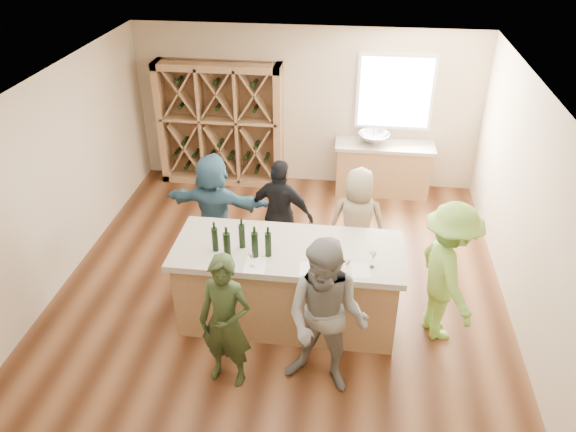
# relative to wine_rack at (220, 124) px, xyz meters

# --- Properties ---
(floor) EXTENTS (6.00, 7.00, 0.10)m
(floor) POSITION_rel_wine_rack_xyz_m (1.50, -3.27, -1.15)
(floor) COLOR #58321C
(floor) RESTS_ON ground
(ceiling) EXTENTS (6.00, 7.00, 0.10)m
(ceiling) POSITION_rel_wine_rack_xyz_m (1.50, -3.27, 1.75)
(ceiling) COLOR white
(ceiling) RESTS_ON ground
(wall_back) EXTENTS (6.00, 0.10, 2.80)m
(wall_back) POSITION_rel_wine_rack_xyz_m (1.50, 0.28, 0.30)
(wall_back) COLOR #C8B191
(wall_back) RESTS_ON ground
(wall_left) EXTENTS (0.10, 7.00, 2.80)m
(wall_left) POSITION_rel_wine_rack_xyz_m (-1.55, -3.27, 0.30)
(wall_left) COLOR #C8B191
(wall_left) RESTS_ON ground
(wall_right) EXTENTS (0.10, 7.00, 2.80)m
(wall_right) POSITION_rel_wine_rack_xyz_m (4.55, -3.27, 0.30)
(wall_right) COLOR #C8B191
(wall_right) RESTS_ON ground
(window_frame) EXTENTS (1.30, 0.06, 1.30)m
(window_frame) POSITION_rel_wine_rack_xyz_m (3.00, 0.20, 0.65)
(window_frame) COLOR white
(window_frame) RESTS_ON wall_back
(window_pane) EXTENTS (1.18, 0.01, 1.18)m
(window_pane) POSITION_rel_wine_rack_xyz_m (3.00, 0.17, 0.65)
(window_pane) COLOR white
(window_pane) RESTS_ON wall_back
(wine_rack) EXTENTS (2.20, 0.45, 2.20)m
(wine_rack) POSITION_rel_wine_rack_xyz_m (0.00, 0.00, 0.00)
(wine_rack) COLOR #987048
(wine_rack) RESTS_ON floor
(back_counter_base) EXTENTS (1.60, 0.58, 0.86)m
(back_counter_base) POSITION_rel_wine_rack_xyz_m (2.90, -0.07, -0.67)
(back_counter_base) COLOR #987048
(back_counter_base) RESTS_ON floor
(back_counter_top) EXTENTS (1.70, 0.62, 0.06)m
(back_counter_top) POSITION_rel_wine_rack_xyz_m (2.90, -0.07, -0.21)
(back_counter_top) COLOR #ADA18E
(back_counter_top) RESTS_ON back_counter_base
(sink) EXTENTS (0.54, 0.54, 0.19)m
(sink) POSITION_rel_wine_rack_xyz_m (2.70, -0.07, -0.09)
(sink) COLOR silver
(sink) RESTS_ON back_counter_top
(faucet) EXTENTS (0.02, 0.02, 0.30)m
(faucet) POSITION_rel_wine_rack_xyz_m (2.70, 0.11, -0.03)
(faucet) COLOR silver
(faucet) RESTS_ON back_counter_top
(tasting_counter_base) EXTENTS (2.60, 1.00, 1.00)m
(tasting_counter_base) POSITION_rel_wine_rack_xyz_m (1.68, -3.68, -0.60)
(tasting_counter_base) COLOR #987048
(tasting_counter_base) RESTS_ON floor
(tasting_counter_top) EXTENTS (2.72, 1.12, 0.08)m
(tasting_counter_top) POSITION_rel_wine_rack_xyz_m (1.68, -3.68, -0.06)
(tasting_counter_top) COLOR #ADA18E
(tasting_counter_top) RESTS_ON tasting_counter_base
(wine_bottle_a) EXTENTS (0.08, 0.08, 0.30)m
(wine_bottle_a) POSITION_rel_wine_rack_xyz_m (0.84, -3.84, 0.13)
(wine_bottle_a) COLOR black
(wine_bottle_a) RESTS_ON tasting_counter_top
(wine_bottle_b) EXTENTS (0.10, 0.10, 0.33)m
(wine_bottle_b) POSITION_rel_wine_rack_xyz_m (1.02, -3.97, 0.15)
(wine_bottle_b) COLOR black
(wine_bottle_b) RESTS_ON tasting_counter_top
(wine_bottle_c) EXTENTS (0.08, 0.08, 0.30)m
(wine_bottle_c) POSITION_rel_wine_rack_xyz_m (1.14, -3.73, 0.13)
(wine_bottle_c) COLOR black
(wine_bottle_c) RESTS_ON tasting_counter_top
(wine_bottle_d) EXTENTS (0.09, 0.09, 0.32)m
(wine_bottle_d) POSITION_rel_wine_rack_xyz_m (1.33, -3.90, 0.14)
(wine_bottle_d) COLOR black
(wine_bottle_d) RESTS_ON tasting_counter_top
(wine_bottle_e) EXTENTS (0.08, 0.08, 0.30)m
(wine_bottle_e) POSITION_rel_wine_rack_xyz_m (1.47, -3.87, 0.13)
(wine_bottle_e) COLOR black
(wine_bottle_e) RESTS_ON tasting_counter_top
(wine_glass_a) EXTENTS (0.06, 0.06, 0.17)m
(wine_glass_a) POSITION_rel_wine_rack_xyz_m (1.32, -4.11, 0.06)
(wine_glass_a) COLOR white
(wine_glass_a) RESTS_ON tasting_counter_top
(wine_glass_c) EXTENTS (0.09, 0.09, 0.19)m
(wine_glass_c) POSITION_rel_wine_rack_xyz_m (2.38, -4.14, 0.07)
(wine_glass_c) COLOR white
(wine_glass_c) RESTS_ON tasting_counter_top
(wine_glass_d) EXTENTS (0.08, 0.08, 0.19)m
(wine_glass_d) POSITION_rel_wine_rack_xyz_m (2.16, -3.80, 0.07)
(wine_glass_d) COLOR white
(wine_glass_d) RESTS_ON tasting_counter_top
(wine_glass_e) EXTENTS (0.09, 0.09, 0.20)m
(wine_glass_e) POSITION_rel_wine_rack_xyz_m (2.66, -3.94, 0.08)
(wine_glass_e) COLOR white
(wine_glass_e) RESTS_ON tasting_counter_top
(tasting_menu_a) EXTENTS (0.24, 0.33, 0.00)m
(tasting_menu_a) POSITION_rel_wine_rack_xyz_m (1.35, -4.08, -0.02)
(tasting_menu_a) COLOR white
(tasting_menu_a) RESTS_ON tasting_counter_top
(tasting_menu_b) EXTENTS (0.21, 0.28, 0.00)m
(tasting_menu_b) POSITION_rel_wine_rack_xyz_m (1.96, -4.08, -0.02)
(tasting_menu_b) COLOR white
(tasting_menu_b) RESTS_ON tasting_counter_top
(tasting_menu_c) EXTENTS (0.24, 0.31, 0.00)m
(tasting_menu_c) POSITION_rel_wine_rack_xyz_m (2.54, -4.03, -0.02)
(tasting_menu_c) COLOR white
(tasting_menu_c) RESTS_ON tasting_counter_top
(person_near_left) EXTENTS (0.66, 0.54, 1.62)m
(person_near_left) POSITION_rel_wine_rack_xyz_m (1.15, -4.75, -0.29)
(person_near_left) COLOR #263319
(person_near_left) RESTS_ON floor
(person_near_right) EXTENTS (0.99, 0.70, 1.85)m
(person_near_right) POSITION_rel_wine_rack_xyz_m (2.21, -4.70, -0.17)
(person_near_right) COLOR slate
(person_near_right) RESTS_ON floor
(person_server) EXTENTS (0.85, 1.27, 1.79)m
(person_server) POSITION_rel_wine_rack_xyz_m (3.54, -3.69, -0.20)
(person_server) COLOR #8CC64C
(person_server) RESTS_ON floor
(person_far_mid) EXTENTS (1.04, 0.71, 1.62)m
(person_far_mid) POSITION_rel_wine_rack_xyz_m (1.42, -2.47, -0.29)
(person_far_mid) COLOR black
(person_far_mid) RESTS_ON floor
(person_far_right) EXTENTS (0.80, 0.54, 1.59)m
(person_far_right) POSITION_rel_wine_rack_xyz_m (2.49, -2.53, -0.31)
(person_far_right) COLOR gray
(person_far_right) RESTS_ON floor
(person_far_left) EXTENTS (1.55, 0.66, 1.63)m
(person_far_left) POSITION_rel_wine_rack_xyz_m (0.46, -2.43, -0.28)
(person_far_left) COLOR #335972
(person_far_left) RESTS_ON floor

